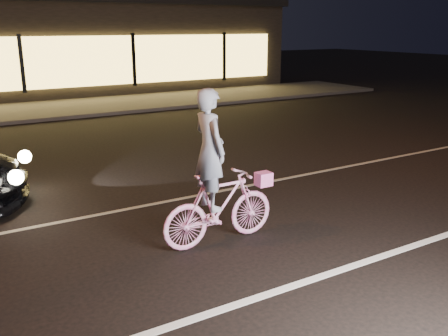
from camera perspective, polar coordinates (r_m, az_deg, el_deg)
ground at (r=7.26m, az=0.09°, el=-8.47°), size 90.00×90.00×0.00m
lane_stripe_near at (r=6.16m, az=7.57°, el=-13.30°), size 60.00×0.12×0.01m
lane_stripe_far at (r=8.90m, az=-6.64°, el=-3.83°), size 60.00×0.10×0.01m
sidewalk at (r=19.18m, az=-20.70°, el=6.13°), size 30.00×4.00×0.12m
storefront at (r=24.86m, az=-23.94°, el=12.69°), size 25.40×8.42×4.20m
cyclist at (r=6.96m, az=-0.81°, el=-2.58°), size 1.76×0.61×2.22m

